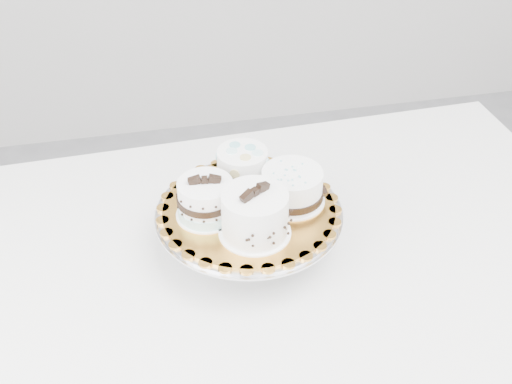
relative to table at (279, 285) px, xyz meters
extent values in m
cube|color=white|center=(0.00, 0.00, 0.05)|extent=(1.33, 0.92, 0.04)
cube|color=white|center=(-0.62, 0.36, -0.33)|extent=(0.05, 0.05, 0.71)
cube|color=white|center=(0.59, 0.41, -0.33)|extent=(0.05, 0.05, 0.71)
cylinder|color=gray|center=(-0.05, 0.04, 0.07)|extent=(0.15, 0.15, 0.01)
cylinder|color=gray|center=(-0.05, 0.04, 0.11)|extent=(0.10, 0.10, 0.08)
cylinder|color=silver|center=(-0.05, 0.04, 0.16)|extent=(0.33, 0.33, 0.01)
cylinder|color=silver|center=(-0.05, 0.04, 0.15)|extent=(0.34, 0.34, 0.00)
cylinder|color=orange|center=(-0.05, 0.04, 0.16)|extent=(0.31, 0.31, 0.00)
cylinder|color=white|center=(-0.05, -0.03, 0.17)|extent=(0.12, 0.12, 0.00)
cylinder|color=white|center=(-0.05, -0.03, 0.21)|extent=(0.15, 0.15, 0.08)
cylinder|color=white|center=(-0.12, 0.04, 0.17)|extent=(0.11, 0.11, 0.00)
cylinder|color=white|center=(-0.12, 0.04, 0.20)|extent=(0.11, 0.11, 0.07)
cylinder|color=#B4E3E4|center=(-0.12, 0.04, 0.18)|extent=(0.10, 0.10, 0.02)
cylinder|color=black|center=(-0.12, 0.04, 0.20)|extent=(0.10, 0.10, 0.01)
cylinder|color=white|center=(-0.04, 0.12, 0.17)|extent=(0.11, 0.11, 0.00)
cylinder|color=white|center=(-0.04, 0.12, 0.20)|extent=(0.12, 0.12, 0.07)
cylinder|color=white|center=(0.03, 0.05, 0.17)|extent=(0.12, 0.12, 0.00)
cylinder|color=white|center=(0.03, 0.05, 0.20)|extent=(0.12, 0.12, 0.06)
cylinder|color=black|center=(0.03, 0.05, 0.18)|extent=(0.11, 0.11, 0.01)
camera|label=1|loc=(-0.22, -0.83, 0.88)|focal=45.00mm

